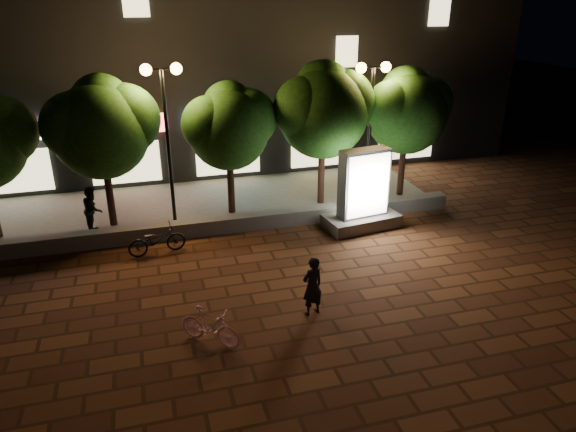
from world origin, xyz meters
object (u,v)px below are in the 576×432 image
object	(u,v)px
scooter_pink	(210,326)
tree_left	(102,125)
street_lamp_right	(372,97)
tree_right	(324,108)
scooter_parked	(157,240)
street_lamp_left	(164,104)
tree_mid	(229,124)
ad_kiosk	(363,196)
pedestrian	(93,209)
tree_far_right	(408,108)
rider	(312,286)

from	to	relation	value
scooter_pink	tree_left	bearing A→B (deg)	56.82
street_lamp_right	scooter_pink	bearing A→B (deg)	-134.00
tree_right	scooter_pink	xyz separation A→B (m)	(-5.12, -7.26, -3.11)
scooter_parked	street_lamp_left	bearing A→B (deg)	-26.56
tree_mid	ad_kiosk	distance (m)	5.02
street_lamp_right	pedestrian	distance (m)	10.02
tree_left	pedestrian	xyz separation A→B (m)	(-0.60, -0.46, -2.60)
tree_far_right	scooter_pink	size ratio (longest dim) A/B	3.15
rider	scooter_parked	distance (m)	5.52
tree_mid	tree_right	distance (m)	3.32
ad_kiosk	pedestrian	bearing A→B (deg)	167.85
tree_left	pedestrian	bearing A→B (deg)	-142.57
street_lamp_right	tree_left	bearing A→B (deg)	178.32
tree_mid	pedestrian	bearing A→B (deg)	-174.32
tree_mid	tree_left	bearing A→B (deg)	180.00
scooter_pink	scooter_parked	world-z (taller)	scooter_pink
rider	scooter_parked	world-z (taller)	rider
street_lamp_right	tree_right	bearing A→B (deg)	170.90
tree_far_right	street_lamp_right	xyz separation A→B (m)	(-1.55, -0.26, 0.53)
tree_mid	scooter_pink	bearing A→B (deg)	-103.99
rider	pedestrian	distance (m)	8.24
tree_mid	street_lamp_left	world-z (taller)	street_lamp_left
street_lamp_right	rider	distance (m)	8.34
tree_mid	pedestrian	xyz separation A→B (m)	(-4.59, -0.46, -2.37)
tree_left	rider	distance (m)	8.67
tree_right	scooter_parked	bearing A→B (deg)	-157.81
ad_kiosk	rider	world-z (taller)	ad_kiosk
tree_left	tree_right	xyz separation A→B (m)	(7.30, 0.00, 0.12)
street_lamp_left	street_lamp_right	world-z (taller)	street_lamp_left
tree_far_right	ad_kiosk	bearing A→B (deg)	-138.35
tree_left	scooter_parked	world-z (taller)	tree_left
street_lamp_right	pedestrian	xyz separation A→B (m)	(-9.54, -0.19, -3.05)
tree_far_right	street_lamp_right	bearing A→B (deg)	-170.39
rider	scooter_parked	xyz separation A→B (m)	(-3.47, 4.28, -0.32)
tree_left	rider	xyz separation A→B (m)	(4.73, -6.75, -2.68)
ad_kiosk	rider	size ratio (longest dim) A/B	1.73
tree_right	street_lamp_left	world-z (taller)	street_lamp_left
tree_left	scooter_parked	distance (m)	4.08
scooter_parked	pedestrian	bearing A→B (deg)	33.49
tree_right	ad_kiosk	xyz separation A→B (m)	(0.62, -2.29, -2.49)
street_lamp_left	scooter_pink	size ratio (longest dim) A/B	3.43
ad_kiosk	rider	bearing A→B (deg)	-125.60
street_lamp_right	scooter_parked	size ratio (longest dim) A/B	2.93
tree_right	scooter_pink	world-z (taller)	tree_right
tree_far_right	pedestrian	world-z (taller)	tree_far_right
tree_mid	tree_right	world-z (taller)	tree_right
tree_mid	street_lamp_left	bearing A→B (deg)	-172.69
tree_mid	scooter_parked	xyz separation A→B (m)	(-2.73, -2.46, -2.77)
street_lamp_left	rider	world-z (taller)	street_lamp_left
tree_mid	tree_far_right	xyz separation A→B (m)	(6.50, 0.00, 0.15)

